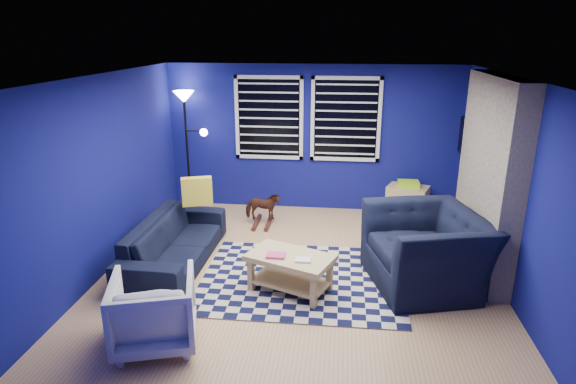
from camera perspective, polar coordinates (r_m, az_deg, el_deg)
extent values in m
plane|color=tan|center=(6.37, 1.26, -9.53)|extent=(5.00, 5.00, 0.00)
plane|color=white|center=(5.65, 1.44, 13.51)|extent=(5.00, 5.00, 0.00)
plane|color=navy|center=(8.30, 2.95, 6.31)|extent=(5.00, 0.00, 5.00)
plane|color=navy|center=(6.59, -20.86, 1.94)|extent=(0.00, 5.00, 5.00)
plane|color=navy|center=(6.19, 25.04, 0.39)|extent=(0.00, 5.00, 5.00)
cube|color=gray|center=(6.61, 22.69, 1.76)|extent=(0.26, 2.00, 2.50)
cube|color=black|center=(6.86, 20.65, -5.40)|extent=(0.04, 0.70, 0.60)
cube|color=gray|center=(6.96, 19.32, -7.73)|extent=(0.50, 1.20, 0.08)
cube|color=black|center=(8.30, -2.25, 8.77)|extent=(1.05, 0.02, 1.30)
cube|color=white|center=(8.20, -2.33, 13.45)|extent=(1.17, 0.05, 0.06)
cube|color=white|center=(8.43, -2.21, 4.19)|extent=(1.17, 0.05, 0.06)
cube|color=black|center=(8.20, 6.86, 8.54)|extent=(1.05, 0.02, 1.30)
cube|color=white|center=(8.11, 7.04, 13.27)|extent=(1.17, 0.05, 0.06)
cube|color=white|center=(8.33, 6.68, 3.92)|extent=(1.17, 0.05, 0.06)
cube|color=black|center=(8.01, 20.59, 5.81)|extent=(0.06, 1.00, 0.58)
cube|color=black|center=(8.00, 20.35, 5.82)|extent=(0.01, 0.92, 0.50)
cube|color=black|center=(6.20, 1.58, -10.24)|extent=(2.51, 2.01, 0.02)
imported|color=black|center=(6.65, -13.26, -5.78)|extent=(2.17, 0.88, 0.63)
imported|color=black|center=(6.15, 16.03, -6.56)|extent=(1.69, 1.57, 0.92)
imported|color=gray|center=(5.06, -15.60, -13.38)|extent=(0.99, 1.00, 0.74)
imported|color=#432215|center=(7.77, -3.05, -1.77)|extent=(0.30, 0.58, 0.48)
cube|color=tan|center=(5.75, 0.27, -7.81)|extent=(1.13, 0.90, 0.07)
cube|color=tan|center=(5.89, 0.26, -10.50)|extent=(1.02, 0.79, 0.03)
cube|color=#C8396F|center=(5.70, -1.46, -7.53)|extent=(0.26, 0.23, 0.03)
cube|color=silver|center=(5.60, 1.82, -8.06)|extent=(0.22, 0.19, 0.03)
cube|color=tan|center=(5.72, -4.22, -10.62)|extent=(0.09, 0.09, 0.40)
cube|color=tan|center=(5.64, 4.32, -11.09)|extent=(0.09, 0.09, 0.40)
cube|color=tan|center=(6.10, -3.45, -8.64)|extent=(0.09, 0.09, 0.40)
cube|color=tan|center=(6.03, 4.51, -9.04)|extent=(0.09, 0.09, 0.40)
cube|color=tan|center=(8.37, 13.93, -1.10)|extent=(0.76, 0.64, 0.54)
cube|color=black|center=(8.37, 13.93, -1.10)|extent=(0.66, 0.56, 0.43)
cube|color=#AAF01C|center=(8.28, 14.10, 0.95)|extent=(0.41, 0.37, 0.09)
cylinder|color=black|center=(8.81, -11.40, -1.69)|extent=(0.26, 0.26, 0.03)
cylinder|color=black|center=(8.53, -11.80, 4.35)|extent=(0.04, 0.04, 1.92)
cone|color=white|center=(8.36, -12.25, 10.97)|extent=(0.35, 0.35, 0.19)
sphere|color=white|center=(8.30, -9.96, 6.98)|extent=(0.13, 0.13, 0.13)
cube|color=gold|center=(6.96, -10.73, 0.08)|extent=(0.45, 0.26, 0.41)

